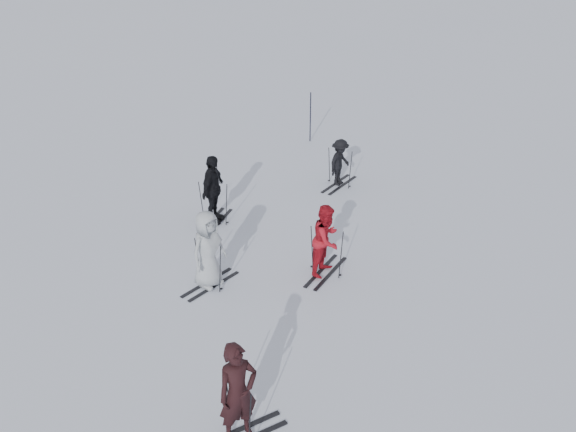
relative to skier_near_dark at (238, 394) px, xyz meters
The scene contains 12 objects.
ground 5.79m from the skier_near_dark, 121.25° to the left, with size 120.00×120.00×0.00m, color silver.
skier_near_dark is the anchor object (origin of this frame).
skier_red 5.66m from the skier_near_dark, 105.61° to the left, with size 0.90×0.70×1.86m, color #AD131F.
skier_grey 4.93m from the skier_near_dark, 136.46° to the left, with size 0.96×0.62×1.96m, color #A8AFB2.
skier_uphill_left 8.15m from the skier_near_dark, 133.08° to the left, with size 1.18×0.49×2.01m, color black.
skier_uphill_far 10.88m from the skier_near_dark, 110.87° to the left, with size 0.98×0.57×1.52m, color black.
skis_near_dark 0.34m from the skier_near_dark, ahead, with size 0.96×1.81×1.32m, color black, non-canonical shape.
skis_red 5.67m from the skier_near_dark, 105.61° to the left, with size 0.95×1.79×1.30m, color black, non-canonical shape.
skis_grey 4.94m from the skier_near_dark, 136.46° to the left, with size 0.90×1.71×1.25m, color black, non-canonical shape.
skis_uphill_left 8.16m from the skier_near_dark, 133.08° to the left, with size 0.93×1.76×1.28m, color black, non-canonical shape.
skis_uphill_far 10.89m from the skier_near_dark, 110.87° to the left, with size 0.92×1.74×1.27m, color black, non-canonical shape.
piste_marker 14.60m from the skier_near_dark, 117.57° to the left, with size 0.04×0.04×1.89m, color black.
Camera 1 is at (8.30, -11.22, 8.79)m, focal length 40.00 mm.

